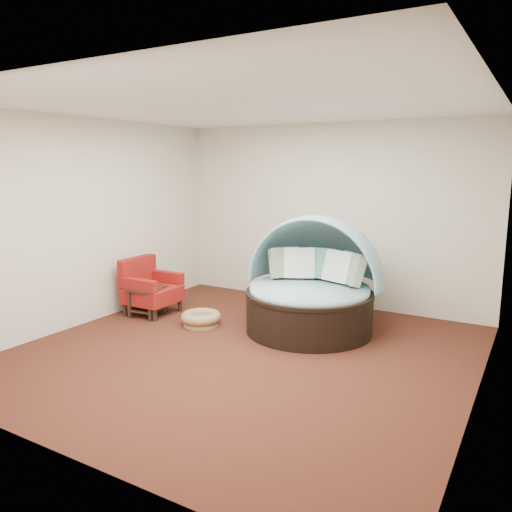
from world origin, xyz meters
The scene contains 10 objects.
floor centered at (0.00, 0.00, 0.00)m, with size 5.00×5.00×0.00m, color #481F14.
wall_back centered at (0.00, 2.50, 1.40)m, with size 5.00×5.00×0.00m, color beige.
wall_front centered at (0.00, -2.50, 1.40)m, with size 5.00×5.00×0.00m, color beige.
wall_left centered at (-2.50, 0.00, 1.40)m, with size 5.00×5.00×0.00m, color beige.
wall_right centered at (2.50, 0.00, 1.40)m, with size 5.00×5.00×0.00m, color beige.
ceiling centered at (0.00, 0.00, 2.80)m, with size 5.00×5.00×0.00m, color white.
canopy_daybed centered at (0.33, 1.17, 0.71)m, with size 1.87×1.78×1.53m.
pet_basket centered at (-1.04, 0.55, 0.10)m, with size 0.59×0.59×0.19m.
red_armchair centered at (-2.05, 0.66, 0.38)m, with size 0.70×0.71×0.82m.
side_table centered at (-1.97, 0.50, 0.28)m, with size 0.50×0.50×0.43m.
Camera 1 is at (2.92, -4.74, 2.15)m, focal length 35.00 mm.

